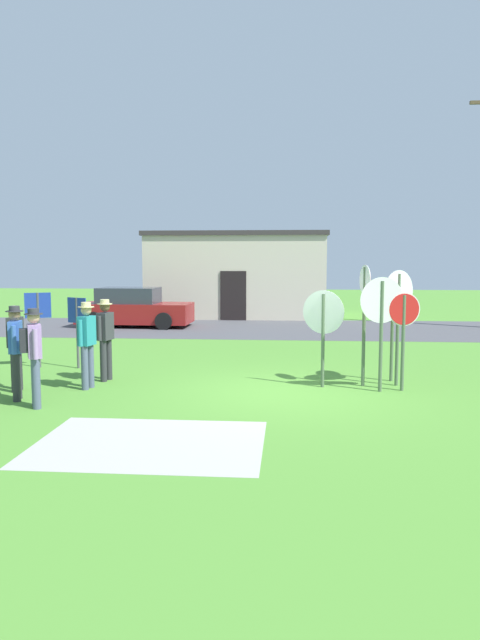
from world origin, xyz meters
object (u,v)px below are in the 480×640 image
Objects in this scene: stop_sign_far_back at (382,313)px; info_panel_leftmost at (38,316)px; person_near_signs at (33,350)px; stop_sign_nearest at (323,321)px; stop_sign_leaning_left at (404,325)px; person_in_dark_shirt at (16,343)px; info_panel_middle at (77,320)px; stop_sign_low_front at (398,306)px; person_in_teal at (16,347)px; stop_sign_leaning_right at (393,313)px; stop_sign_tallest at (364,307)px; person_with_sunhat at (105,334)px; person_holding_notes at (87,340)px; parked_car_on_street at (134,309)px.

info_panel_leftmost is (-7.73, 1.93, -0.31)m from stop_sign_far_back.
person_near_signs is at bearing -67.41° from info_panel_leftmost.
stop_sign_nearest is 5.51m from person_near_signs.
stop_sign_leaning_left is 1.15× the size of person_in_dark_shirt.
stop_sign_nearest is at bearing 172.52° from stop_sign_leaning_left.
stop_sign_far_back is 1.29× the size of person_near_signs.
stop_sign_far_back is at bearing -15.74° from info_panel_middle.
person_in_teal is at bearing -165.49° from stop_sign_low_front.
stop_sign_leaning_right reaches higher than person_in_dark_shirt.
stop_sign_tallest is at bearing 8.64° from person_in_dark_shirt.
stop_sign_tallest is at bearing -1.00° from person_with_sunhat.
stop_sign_far_back is at bearing -5.77° from person_with_sunhat.
stop_sign_low_front is 1.11× the size of stop_sign_leaning_right.
person_holding_notes is 2.37m from info_panel_middle.
person_in_dark_shirt is at bearing -75.75° from info_panel_leftmost.
info_panel_middle is (-6.78, 1.91, -0.39)m from stop_sign_far_back.
stop_sign_nearest is at bearing -13.69° from info_panel_leftmost.
person_with_sunhat is at bearing 38.70° from person_in_dark_shirt.
parked_car_on_street is 12.96m from stop_sign_low_front.
info_panel_middle reaches higher than parked_car_on_street.
person_near_signs is at bearing -164.00° from stop_sign_far_back.
stop_sign_nearest is at bearing 6.64° from person_holding_notes.
info_panel_middle is at bearing -83.57° from parked_car_on_street.
info_panel_middle is (-1.09, 1.33, 0.15)m from person_with_sunhat.
stop_sign_leaning_left is 1.12× the size of person_with_sunhat.
stop_sign_tallest is at bearing 20.85° from person_near_signs.
stop_sign_low_front is 7.33m from info_panel_middle.
stop_sign_tallest is 1.05× the size of stop_sign_low_front.
person_near_signs is 4.02m from info_panel_leftmost.
stop_sign_far_back reaches higher than stop_sign_leaning_left.
person_with_sunhat is at bearing -50.79° from info_panel_middle.
stop_sign_tallest is at bearing -12.39° from info_panel_middle.
info_panel_leftmost is (-8.15, 1.35, -0.40)m from stop_sign_low_front.
info_panel_leftmost is at bearing 104.25° from person_in_dark_shirt.
stop_sign_far_back reaches higher than stop_sign_nearest.
stop_sign_far_back reaches higher than stop_sign_leaning_right.
stop_sign_low_front is 1.20× the size of stop_sign_nearest.
person_holding_notes and person_in_teal have the same top height.
info_panel_leftmost is at bearing -89.85° from parked_car_on_street.
person_with_sunhat is (-6.11, -0.01, -0.63)m from stop_sign_low_front.
stop_sign_tallest is 7.62m from info_panel_leftmost.
stop_sign_far_back is 1.33× the size of person_in_dark_shirt.
stop_sign_leaning_left is at bearing -4.33° from person_with_sunhat.
stop_sign_leaning_right reaches higher than person_in_teal.
parked_car_on_street is 1.76× the size of stop_sign_tallest.
person_in_teal is at bearing -132.86° from person_holding_notes.
stop_sign_leaning_left is 1.08× the size of info_panel_leftmost.
person_near_signs is at bearing -164.13° from stop_sign_leaning_left.
stop_sign_nearest is at bearing 22.31° from person_near_signs.
stop_sign_leaning_left is 1.15× the size of info_panel_middle.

